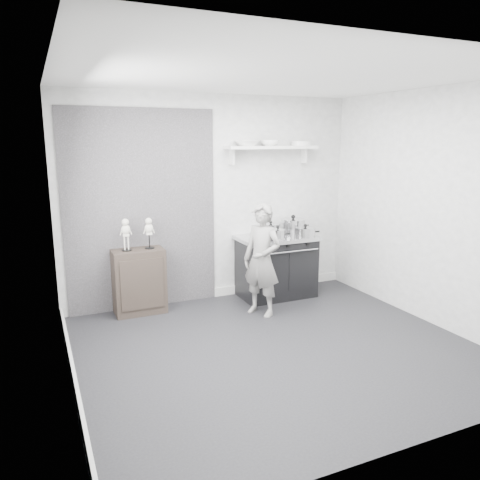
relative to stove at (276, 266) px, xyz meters
name	(u,v)px	position (x,y,z in m)	size (l,w,h in m)	color
ground	(276,348)	(-0.79, -1.48, -0.43)	(4.00, 4.00, 0.00)	black
room_shell	(263,190)	(-0.88, -1.33, 1.21)	(4.02, 3.62, 2.71)	#A1A19F
wall_shelf	(272,148)	(0.01, 0.20, 1.58)	(1.30, 0.26, 0.24)	silver
stove	(276,266)	(0.00, 0.00, 0.00)	(1.05, 0.66, 0.84)	black
side_cabinet	(139,281)	(-1.86, 0.13, -0.02)	(0.62, 0.36, 0.81)	black
child	(262,260)	(-0.49, -0.54, 0.26)	(0.50, 0.33, 1.38)	gray
pot_front_left	(262,234)	(-0.29, -0.12, 0.50)	(0.28, 0.19, 0.19)	silver
pot_back_left	(271,229)	(-0.03, 0.13, 0.49)	(0.34, 0.25, 0.19)	silver
pot_back_right	(293,226)	(0.31, 0.10, 0.52)	(0.42, 0.34, 0.26)	silver
pot_front_right	(305,232)	(0.32, -0.20, 0.49)	(0.36, 0.27, 0.18)	silver
pot_front_center	(278,234)	(-0.08, -0.17, 0.48)	(0.28, 0.20, 0.16)	silver
skeleton_full	(126,232)	(-1.99, 0.13, 0.61)	(0.13, 0.08, 0.45)	beige
skeleton_torso	(149,231)	(-1.71, 0.13, 0.60)	(0.12, 0.08, 0.44)	beige
bowl_large	(247,143)	(-0.36, 0.19, 1.65)	(0.31, 0.31, 0.08)	white
bowl_small	(270,143)	(-0.03, 0.19, 1.65)	(0.24, 0.24, 0.08)	white
plate_stack	(301,143)	(0.47, 0.19, 1.64)	(0.28, 0.28, 0.06)	silver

